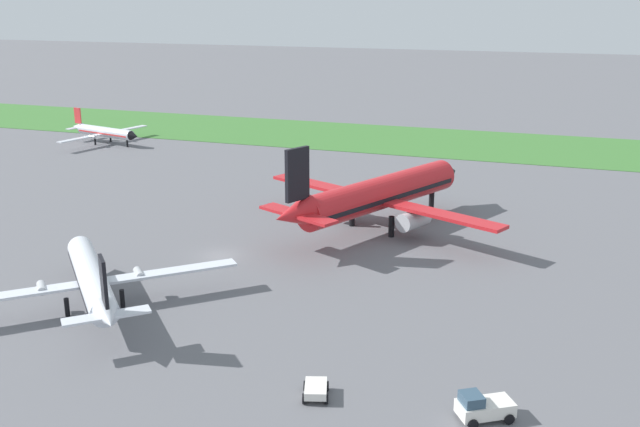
{
  "coord_description": "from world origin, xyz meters",
  "views": [
    {
      "loc": [
        33.5,
        -65.51,
        26.56
      ],
      "look_at": [
        8.2,
        8.62,
        3.0
      ],
      "focal_mm": 41.14,
      "sensor_mm": 36.0,
      "label": 1
    }
  ],
  "objects_px": {
    "airplane_foreground_turboprop": "(92,278)",
    "airplane_midfield_jet": "(378,195)",
    "baggage_cart_midfield": "(316,389)",
    "airplane_taxiing_turboprop": "(104,132)",
    "pushback_tug_near_gate": "(483,407)"
  },
  "relations": [
    {
      "from": "pushback_tug_near_gate",
      "to": "airplane_taxiing_turboprop",
      "type": "bearing_deg",
      "value": -74.73
    },
    {
      "from": "airplane_taxiing_turboprop",
      "to": "airplane_foreground_turboprop",
      "type": "xyz_separation_m",
      "value": [
        42.61,
        -63.47,
        0.61
      ]
    },
    {
      "from": "airplane_taxiing_turboprop",
      "to": "pushback_tug_near_gate",
      "type": "height_order",
      "value": "airplane_taxiing_turboprop"
    },
    {
      "from": "airplane_foreground_turboprop",
      "to": "airplane_midfield_jet",
      "type": "distance_m",
      "value": 34.94
    },
    {
      "from": "pushback_tug_near_gate",
      "to": "airplane_foreground_turboprop",
      "type": "bearing_deg",
      "value": -43.47
    },
    {
      "from": "airplane_foreground_turboprop",
      "to": "baggage_cart_midfield",
      "type": "xyz_separation_m",
      "value": [
        23.26,
        -7.63,
        -2.26
      ]
    },
    {
      "from": "airplane_midfield_jet",
      "to": "baggage_cart_midfield",
      "type": "relative_size",
      "value": 11.08
    },
    {
      "from": "airplane_foreground_turboprop",
      "to": "pushback_tug_near_gate",
      "type": "xyz_separation_m",
      "value": [
        34.42,
        -6.75,
        -1.92
      ]
    },
    {
      "from": "airplane_midfield_jet",
      "to": "baggage_cart_midfield",
      "type": "xyz_separation_m",
      "value": [
        5.47,
        -37.68,
        -3.63
      ]
    },
    {
      "from": "pushback_tug_near_gate",
      "to": "baggage_cart_midfield",
      "type": "xyz_separation_m",
      "value": [
        -11.16,
        -0.88,
        -0.34
      ]
    },
    {
      "from": "airplane_foreground_turboprop",
      "to": "airplane_midfield_jet",
      "type": "height_order",
      "value": "airplane_midfield_jet"
    },
    {
      "from": "airplane_taxiing_turboprop",
      "to": "airplane_foreground_turboprop",
      "type": "bearing_deg",
      "value": -42.04
    },
    {
      "from": "airplane_midfield_jet",
      "to": "pushback_tug_near_gate",
      "type": "xyz_separation_m",
      "value": [
        16.63,
        -36.8,
        -3.29
      ]
    },
    {
      "from": "airplane_taxiing_turboprop",
      "to": "airplane_midfield_jet",
      "type": "xyz_separation_m",
      "value": [
        60.4,
        -33.42,
        1.98
      ]
    },
    {
      "from": "airplane_taxiing_turboprop",
      "to": "baggage_cart_midfield",
      "type": "height_order",
      "value": "airplane_taxiing_turboprop"
    }
  ]
}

